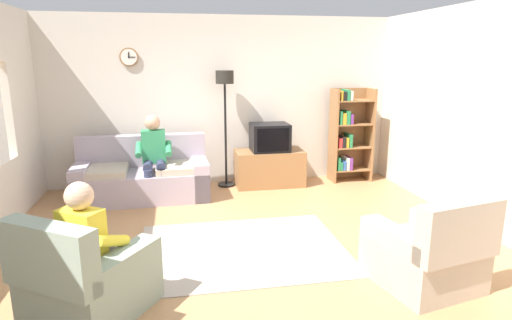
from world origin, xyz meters
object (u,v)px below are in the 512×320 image
(person_on_couch, at_px, (154,153))
(armchair_near_bookshelf, at_px, (426,255))
(tv_stand, at_px, (269,168))
(bookshelf, at_px, (348,134))
(floor_lamp, at_px, (225,97))
(armchair_near_window, at_px, (87,281))
(tv, at_px, (270,137))
(couch, at_px, (143,178))
(person_in_left_armchair, at_px, (92,241))

(person_on_couch, bearing_deg, armchair_near_bookshelf, -49.53)
(tv_stand, bearing_deg, bookshelf, 2.95)
(bookshelf, distance_m, armchair_near_bookshelf, 3.55)
(tv_stand, distance_m, bookshelf, 1.45)
(floor_lamp, relative_size, armchair_near_window, 1.57)
(tv, relative_size, person_on_couch, 0.48)
(couch, bearing_deg, tv_stand, 8.97)
(floor_lamp, height_order, armchair_near_bookshelf, floor_lamp)
(person_in_left_armchair, bearing_deg, armchair_near_window, -123.78)
(tv, relative_size, armchair_near_bookshelf, 0.58)
(tv, distance_m, person_on_couch, 1.84)
(person_on_couch, bearing_deg, tv, 12.52)
(couch, distance_m, person_in_left_armchair, 2.95)
(armchair_near_bookshelf, xyz_separation_m, person_in_left_armchair, (-2.89, 0.14, 0.32))
(couch, height_order, floor_lamp, floor_lamp)
(tv, xyz_separation_m, bookshelf, (1.36, 0.09, -0.01))
(person_in_left_armchair, bearing_deg, couch, 86.46)
(couch, distance_m, bookshelf, 3.40)
(person_on_couch, distance_m, person_in_left_armchair, 2.84)
(tv_stand, height_order, floor_lamp, floor_lamp)
(bookshelf, xyz_separation_m, armchair_near_window, (-3.58, -3.39, -0.50))
(tv_stand, xyz_separation_m, person_on_couch, (-1.80, -0.42, 0.41))
(person_on_couch, height_order, person_in_left_armchair, person_on_couch)
(tv, xyz_separation_m, armchair_near_window, (-2.22, -3.29, -0.51))
(person_in_left_armchair, bearing_deg, tv_stand, 56.23)
(person_in_left_armchair, bearing_deg, armchair_near_bookshelf, -2.79)
(armchair_near_window, bearing_deg, tv, 56.04)
(armchair_near_bookshelf, bearing_deg, tv_stand, 102.13)
(tv, distance_m, armchair_near_window, 4.00)
(bookshelf, height_order, person_on_couch, bookshelf)
(tv, height_order, floor_lamp, floor_lamp)
(armchair_near_bookshelf, bearing_deg, person_on_couch, 130.47)
(floor_lamp, bearing_deg, tv_stand, -8.09)
(tv_stand, distance_m, armchair_near_window, 3.99)
(tv_stand, bearing_deg, armchair_near_bookshelf, -77.87)
(floor_lamp, bearing_deg, couch, -162.26)
(armchair_near_bookshelf, height_order, person_in_left_armchair, person_in_left_armchair)
(armchair_near_window, bearing_deg, armchair_near_bookshelf, -1.30)
(tv_stand, height_order, bookshelf, bookshelf)
(couch, bearing_deg, armchair_near_window, -94.40)
(armchair_near_bookshelf, bearing_deg, floor_lamp, 112.24)
(floor_lamp, relative_size, person_in_left_armchair, 1.65)
(bookshelf, relative_size, person_on_couch, 1.25)
(bookshelf, height_order, armchair_near_bookshelf, bookshelf)
(bookshelf, bearing_deg, person_in_left_armchair, -136.84)
(person_on_couch, bearing_deg, armchair_near_window, -98.25)
(armchair_near_window, height_order, person_in_left_armchair, person_in_left_armchair)
(tv_stand, bearing_deg, floor_lamp, 171.91)
(person_on_couch, bearing_deg, bookshelf, 8.88)
(armchair_near_bookshelf, bearing_deg, bookshelf, 79.55)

